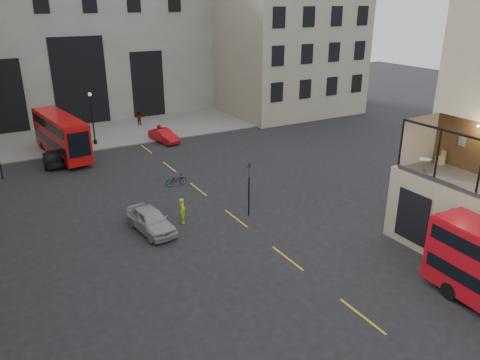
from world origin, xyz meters
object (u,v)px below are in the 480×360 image
car_b (164,136)px  cyclist (182,210)px  street_lamp_b (93,122)px  bus_far (61,134)px  car_a (151,220)px  bicycle (176,180)px  cafe_table_far (425,163)px  cafe_chair_d (440,160)px  pedestrian_c (139,119)px  car_c (53,157)px  traffic_light_near (249,182)px  pedestrian_d (159,133)px  pedestrian_b (82,154)px

car_b → cyclist: 19.14m
street_lamp_b → bus_far: street_lamp_b is taller
car_a → bicycle: (4.40, 6.49, -0.30)m
cafe_table_far → car_a: bearing=144.2°
cafe_chair_d → pedestrian_c: bearing=101.9°
car_c → cyclist: size_ratio=2.56×
traffic_light_near → car_a: bearing=170.2°
pedestrian_d → traffic_light_near: bearing=142.0°
car_b → cafe_table_far: bearing=-91.0°
car_a → car_c: size_ratio=1.00×
bus_far → cafe_chair_d: cafe_chair_d is taller
bus_far → car_c: bus_far is taller
bicycle → cafe_table_far: bearing=-150.3°
cyclist → pedestrian_b: bearing=30.8°
street_lamp_b → bicycle: 14.79m
pedestrian_d → cafe_table_far: (5.29, -28.75, 4.32)m
car_c → pedestrian_c: 14.24m
traffic_light_near → car_c: bearing=118.4°
traffic_light_near → pedestrian_c: bearing=87.2°
car_b → bus_far: bearing=167.1°
bicycle → cafe_table_far: 18.78m
traffic_light_near → street_lamp_b: size_ratio=0.71×
bus_far → car_b: size_ratio=2.47×
car_b → bicycle: car_b is taller
cafe_table_far → cyclist: bearing=138.6°
street_lamp_b → cafe_chair_d: cafe_chair_d is taller
car_b → bicycle: 12.42m
street_lamp_b → car_c: (-4.66, -4.16, -1.76)m
car_b → car_c: size_ratio=0.92×
pedestrian_b → cafe_table_far: (13.90, -25.16, 4.23)m
pedestrian_b → cafe_chair_d: cafe_chair_d is taller
cafe_table_far → pedestrian_c: bearing=98.5°
street_lamp_b → pedestrian_d: bearing=-14.2°
pedestrian_c → cafe_table_far: (5.27, -35.26, 4.29)m
street_lamp_b → pedestrian_b: (-2.33, -5.18, -1.49)m
street_lamp_b → car_a: bearing=-94.3°
bicycle → cafe_chair_d: bearing=-144.1°
traffic_light_near → street_lamp_b: bearing=102.8°
car_b → pedestrian_d: bearing=87.4°
cafe_table_far → cafe_chair_d: size_ratio=0.99×
bicycle → pedestrian_b: pedestrian_b is taller
bus_far → cafe_table_far: 32.01m
traffic_light_near → cafe_chair_d: cafe_chair_d is taller
bus_far → pedestrian_b: bus_far is taller
pedestrian_b → street_lamp_b: bearing=42.4°
pedestrian_c → cyclist: bearing=79.2°
bus_far → cafe_table_far: cafe_table_far is taller
car_a → bicycle: 7.85m
traffic_light_near → car_c: size_ratio=0.86×
bus_far → pedestrian_c: size_ratio=5.91×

